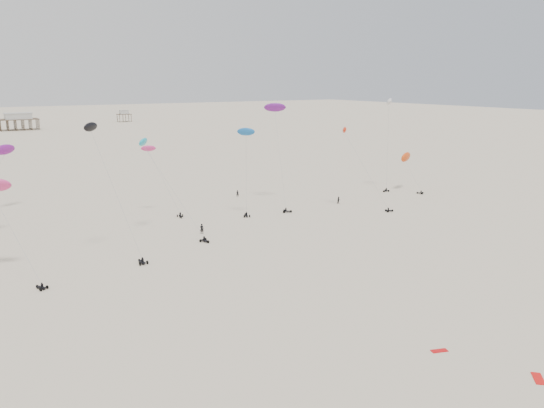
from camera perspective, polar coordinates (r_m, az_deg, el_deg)
ground_plane at (r=196.74m, az=-17.45°, el=4.35°), size 900.00×900.00×0.00m
pavilion_main at (r=341.75m, az=-25.58°, el=7.90°), size 21.00×13.00×9.80m
pavilion_small at (r=384.97m, az=-15.62°, el=9.04°), size 9.00×7.00×8.00m
rig_0 at (r=99.22m, az=-11.46°, el=2.97°), size 8.52×16.63×21.40m
rig_1 at (r=88.16m, az=-16.76°, el=2.02°), size 6.39×13.41×22.44m
rig_2 at (r=143.10m, az=12.42°, el=8.95°), size 7.62×8.00×23.80m
rig_3 at (r=115.13m, az=-11.62°, el=2.63°), size 5.80×10.90×15.64m
rig_4 at (r=124.04m, az=0.52°, el=8.62°), size 9.19×16.59×24.74m
rig_5 at (r=111.41m, az=-2.81°, el=4.66°), size 4.12×5.03×18.58m
rig_7 at (r=119.20m, az=9.77°, el=4.36°), size 7.35×12.42×19.66m
rig_8 at (r=143.65m, az=14.31°, el=4.64°), size 6.16×10.34×10.83m
rig_12 at (r=131.42m, az=-27.14°, el=4.46°), size 10.56×4.91×14.76m
spectator_0 at (r=100.59m, az=-7.54°, el=-3.19°), size 1.00×0.89×2.29m
spectator_1 at (r=124.87m, az=7.18°, el=0.05°), size 0.97×0.60×1.92m
spectator_3 at (r=131.33m, az=-3.73°, el=0.78°), size 0.86×0.76×1.98m
grounded_kite_a at (r=59.77m, az=26.72°, el=-16.46°), size 2.18×2.20×0.08m
grounded_kite_b at (r=61.26m, az=17.55°, el=-14.85°), size 1.93×1.25×0.07m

